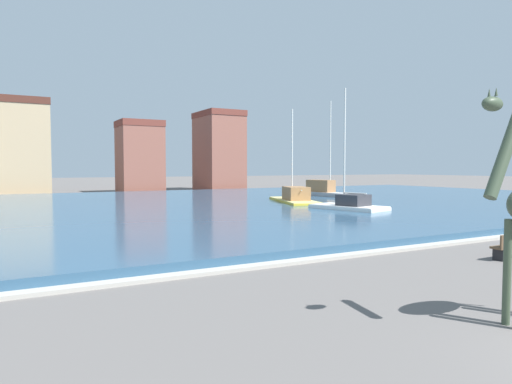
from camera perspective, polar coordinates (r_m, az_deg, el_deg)
name	(u,v)px	position (r m, az deg, el deg)	size (l,w,h in m)	color
harbor_water	(145,208)	(35.31, -13.61, -1.95)	(91.57, 41.73, 0.40)	#2D5170
quay_edge_coping	(311,260)	(16.13, 6.83, -8.35)	(91.57, 0.50, 0.12)	#ADA89E
sailboat_white	(344,208)	(31.98, 10.89, -1.91)	(3.65, 6.24, 8.60)	white
sailboat_yellow	(292,200)	(38.28, 4.54, -0.99)	(4.76, 9.19, 8.05)	gold
sailboat_grey	(329,194)	(45.62, 9.07, -0.22)	(3.24, 9.82, 9.69)	#939399
townhouse_end_terrace	(22,147)	(59.49, -27.02, 4.96)	(5.68, 6.34, 11.05)	tan
townhouse_wide_warehouse	(140,157)	(59.99, -14.23, 4.25)	(5.28, 5.11, 9.09)	#8E5142
townhouse_narrow_midrow	(219,151)	(64.91, -4.65, 5.08)	(5.29, 7.37, 10.99)	#8E5142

